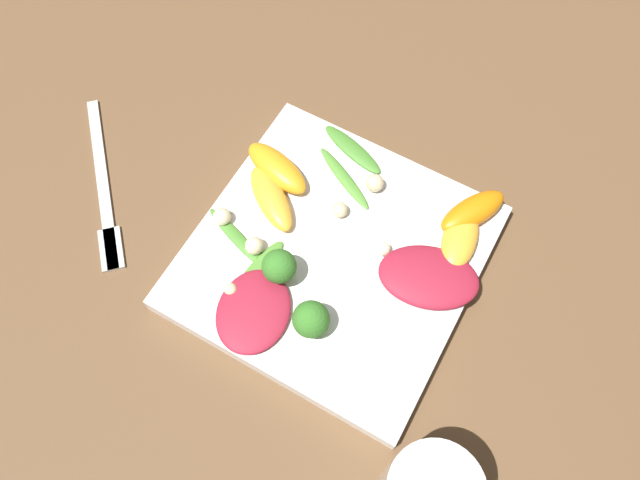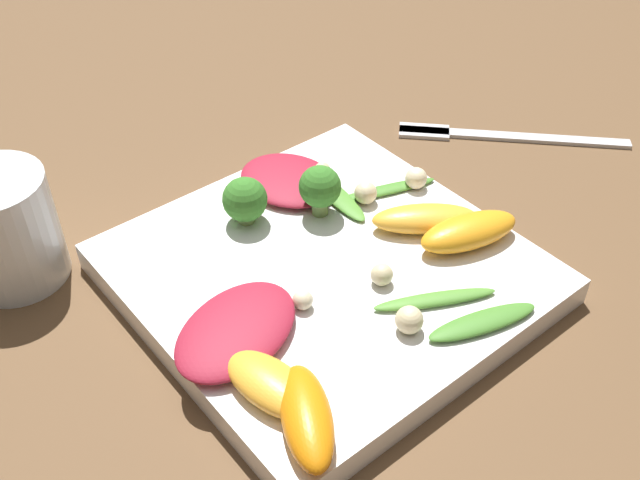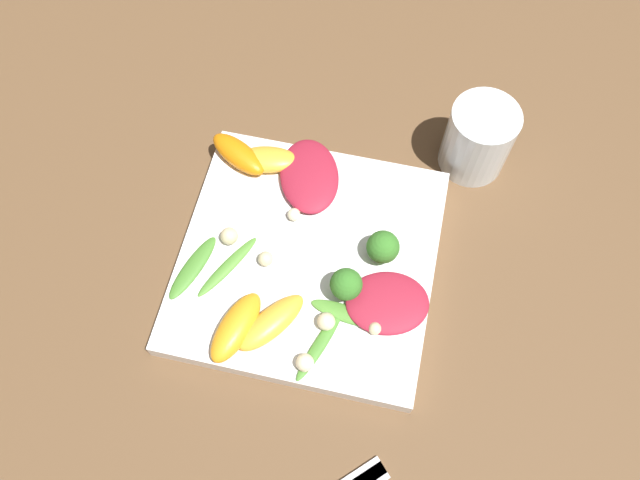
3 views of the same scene
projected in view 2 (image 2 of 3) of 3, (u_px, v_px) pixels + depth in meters
name	position (u px, v px, depth m)	size (l,w,h in m)	color
ground_plane	(326.00, 284.00, 0.52)	(2.40, 2.40, 0.00)	brown
plate	(326.00, 273.00, 0.51)	(0.25, 0.25, 0.02)	white
drinking_glass	(5.00, 229.00, 0.50)	(0.07, 0.07, 0.08)	white
fork	(487.00, 134.00, 0.65)	(0.15, 0.15, 0.01)	silver
radicchio_leaf_0	(236.00, 330.00, 0.45)	(0.10, 0.08, 0.01)	maroon
radicchio_leaf_1	(289.00, 180.00, 0.56)	(0.08, 0.09, 0.01)	maroon
orange_segment_0	(469.00, 232.00, 0.51)	(0.08, 0.05, 0.02)	orange
orange_segment_1	(425.00, 219.00, 0.52)	(0.08, 0.06, 0.02)	#FCAD33
orange_segment_2	(306.00, 417.00, 0.40)	(0.06, 0.07, 0.02)	orange
orange_segment_3	(271.00, 385.00, 0.41)	(0.04, 0.07, 0.02)	#FCAD33
broccoli_floret_0	(245.00, 200.00, 0.52)	(0.03, 0.03, 0.04)	#84AD5B
broccoli_floret_1	(320.00, 188.00, 0.53)	(0.03, 0.03, 0.04)	#7A9E51
arugula_sprig_0	(483.00, 322.00, 0.46)	(0.08, 0.04, 0.01)	#47842D
arugula_sprig_1	(387.00, 190.00, 0.56)	(0.08, 0.04, 0.00)	#47842D
arugula_sprig_2	(435.00, 299.00, 0.47)	(0.08, 0.05, 0.01)	#518E33
arugula_sprig_3	(337.00, 195.00, 0.55)	(0.03, 0.07, 0.00)	#518E33
macadamia_nut_0	(404.00, 323.00, 0.45)	(0.02, 0.02, 0.02)	beige
macadamia_nut_1	(322.00, 170.00, 0.57)	(0.01, 0.01, 0.01)	beige
macadamia_nut_2	(366.00, 193.00, 0.55)	(0.02, 0.02, 0.02)	beige
macadamia_nut_3	(303.00, 300.00, 0.47)	(0.01, 0.01, 0.01)	beige
macadamia_nut_4	(382.00, 275.00, 0.48)	(0.01, 0.01, 0.01)	beige
macadamia_nut_5	(416.00, 178.00, 0.56)	(0.02, 0.02, 0.02)	beige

